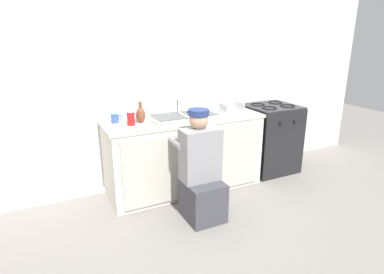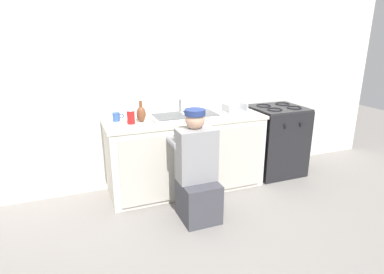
% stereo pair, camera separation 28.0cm
% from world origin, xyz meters
% --- Properties ---
extents(ground_plane, '(12.00, 12.00, 0.00)m').
position_xyz_m(ground_plane, '(0.00, 0.00, 0.00)').
color(ground_plane, gray).
extents(back_wall, '(6.00, 0.10, 2.50)m').
position_xyz_m(back_wall, '(0.00, 0.65, 1.25)').
color(back_wall, silver).
rests_on(back_wall, ground_plane).
extents(counter_cabinet, '(1.80, 0.62, 0.84)m').
position_xyz_m(counter_cabinet, '(0.00, 0.29, 0.42)').
color(counter_cabinet, silver).
rests_on(counter_cabinet, ground_plane).
extents(countertop, '(1.84, 0.62, 0.03)m').
position_xyz_m(countertop, '(0.00, 0.30, 0.86)').
color(countertop, beige).
rests_on(countertop, counter_cabinet).
extents(sink_double_basin, '(0.80, 0.44, 0.19)m').
position_xyz_m(sink_double_basin, '(0.00, 0.30, 0.89)').
color(sink_double_basin, silver).
rests_on(sink_double_basin, countertop).
extents(stove_range, '(0.65, 0.62, 0.91)m').
position_xyz_m(stove_range, '(1.27, 0.30, 0.45)').
color(stove_range, black).
rests_on(stove_range, ground_plane).
extents(plumber_person, '(0.42, 0.61, 1.10)m').
position_xyz_m(plumber_person, '(-0.13, -0.36, 0.46)').
color(plumber_person, '#3F3F47').
rests_on(plumber_person, ground_plane).
extents(soda_cup_red, '(0.08, 0.08, 0.15)m').
position_xyz_m(soda_cup_red, '(-0.63, 0.26, 0.95)').
color(soda_cup_red, red).
rests_on(soda_cup_red, countertop).
extents(dish_rack_tray, '(0.28, 0.22, 0.11)m').
position_xyz_m(dish_rack_tray, '(0.64, 0.31, 0.90)').
color(dish_rack_tray, '#B2B7BC').
rests_on(dish_rack_tray, countertop).
extents(vase_decorative, '(0.10, 0.10, 0.23)m').
position_xyz_m(vase_decorative, '(-0.51, 0.30, 0.96)').
color(vase_decorative, brown).
rests_on(vase_decorative, countertop).
extents(coffee_mug, '(0.13, 0.08, 0.09)m').
position_xyz_m(coffee_mug, '(-0.75, 0.42, 0.92)').
color(coffee_mug, '#335699').
rests_on(coffee_mug, countertop).
extents(water_glass, '(0.06, 0.06, 0.10)m').
position_xyz_m(water_glass, '(-0.51, 0.41, 0.92)').
color(water_glass, '#ADC6CC').
rests_on(water_glass, countertop).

